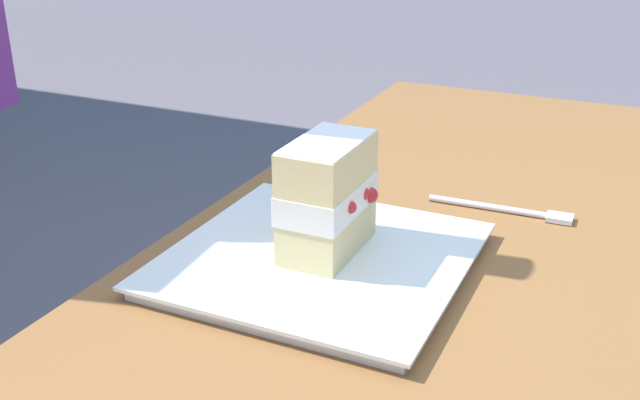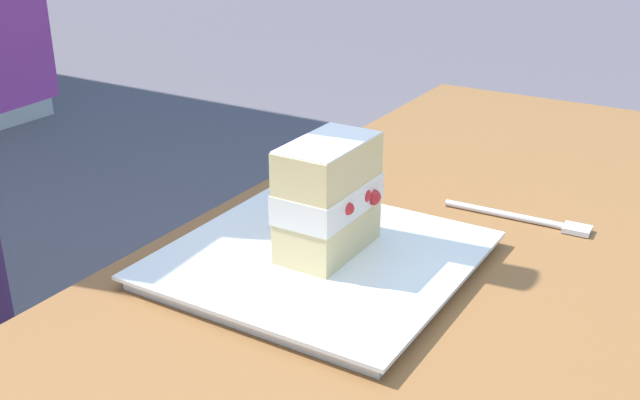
% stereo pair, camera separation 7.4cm
% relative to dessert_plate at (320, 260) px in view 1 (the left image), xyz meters
% --- Properties ---
extents(dessert_plate, '(0.29, 0.29, 0.02)m').
position_rel_dessert_plate_xyz_m(dessert_plate, '(0.00, 0.00, 0.00)').
color(dessert_plate, white).
rests_on(dessert_plate, patio_table).
extents(cake_slice, '(0.11, 0.08, 0.12)m').
position_rel_dessert_plate_xyz_m(cake_slice, '(-0.01, 0.00, 0.07)').
color(cake_slice, '#EAD18C').
rests_on(cake_slice, dessert_plate).
extents(dessert_fork, '(0.02, 0.17, 0.01)m').
position_rel_dessert_plate_xyz_m(dessert_fork, '(-0.22, 0.15, -0.00)').
color(dessert_fork, silver).
rests_on(dessert_fork, patio_table).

